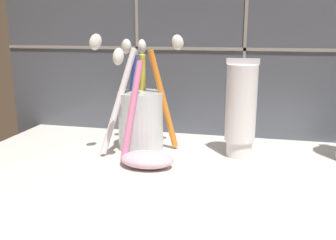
# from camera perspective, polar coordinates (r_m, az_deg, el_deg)

# --- Properties ---
(sink_counter) EXTENTS (0.72, 0.40, 0.02)m
(sink_counter) POSITION_cam_1_polar(r_m,az_deg,el_deg) (0.47, 7.67, -10.03)
(sink_counter) COLOR silver
(sink_counter) RESTS_ON ground
(tile_wall_backsplash) EXTENTS (0.82, 0.02, 0.44)m
(tile_wall_backsplash) POSITION_cam_1_polar(r_m,az_deg,el_deg) (0.63, 10.17, 15.41)
(tile_wall_backsplash) COLOR #4C515B
(tile_wall_backsplash) RESTS_ON ground
(toothbrush_cup) EXTENTS (0.12, 0.13, 0.17)m
(toothbrush_cup) POSITION_cam_1_polar(r_m,az_deg,el_deg) (0.56, -4.27, 0.77)
(toothbrush_cup) COLOR silver
(toothbrush_cup) RESTS_ON sink_counter
(toothpaste_tube) EXTENTS (0.05, 0.04, 0.14)m
(toothpaste_tube) POSITION_cam_1_polar(r_m,az_deg,el_deg) (0.53, 11.04, 1.65)
(toothpaste_tube) COLOR white
(toothpaste_tube) RESTS_ON sink_counter
(soap_bar) EXTENTS (0.07, 0.05, 0.02)m
(soap_bar) POSITION_cam_1_polar(r_m,az_deg,el_deg) (0.50, -3.23, -6.03)
(soap_bar) COLOR #DBB2C6
(soap_bar) RESTS_ON sink_counter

